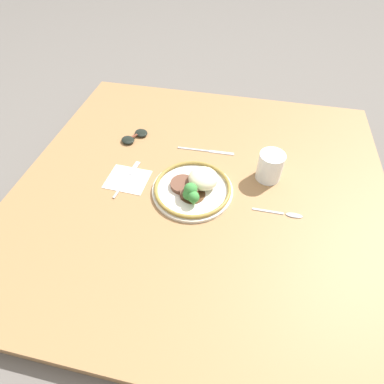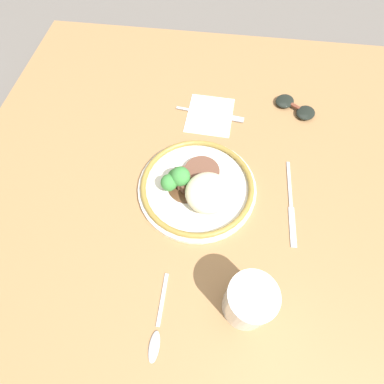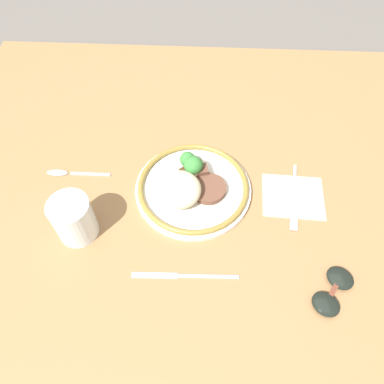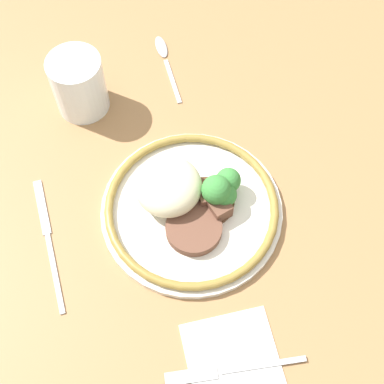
{
  "view_description": "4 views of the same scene",
  "coord_description": "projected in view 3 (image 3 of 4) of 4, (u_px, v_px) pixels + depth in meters",
  "views": [
    {
      "loc": [
        0.11,
        -0.66,
        0.75
      ],
      "look_at": [
        -0.02,
        -0.06,
        0.07
      ],
      "focal_mm": 28.0,
      "sensor_mm": 36.0,
      "label": 1
    },
    {
      "loc": [
        0.31,
        0.0,
        0.61
      ],
      "look_at": [
        0.0,
        -0.04,
        0.07
      ],
      "focal_mm": 28.0,
      "sensor_mm": 36.0,
      "label": 2
    },
    {
      "loc": [
        -0.04,
        0.45,
        0.73
      ],
      "look_at": [
        -0.02,
        -0.01,
        0.07
      ],
      "focal_mm": 35.0,
      "sensor_mm": 36.0,
      "label": 3
    },
    {
      "loc": [
        -0.35,
        0.06,
        0.73
      ],
      "look_at": [
        -0.01,
        -0.04,
        0.08
      ],
      "focal_mm": 50.0,
      "sensor_mm": 36.0,
      "label": 4
    }
  ],
  "objects": [
    {
      "name": "knife",
      "position": [
        181.0,
        276.0,
        0.72
      ],
      "size": [
        0.21,
        0.02,
        0.0
      ],
      "rotation": [
        0.0,
        0.0,
        0.03
      ],
      "color": "#ADADB2",
      "rests_on": "dining_table"
    },
    {
      "name": "spoon",
      "position": [
        66.0,
        173.0,
        0.86
      ],
      "size": [
        0.15,
        0.02,
        0.01
      ],
      "rotation": [
        0.0,
        0.0,
        -0.0
      ],
      "color": "#ADADB2",
      "rests_on": "dining_table"
    },
    {
      "name": "dining_table",
      "position": [
        183.0,
        208.0,
        0.83
      ],
      "size": [
        1.18,
        1.14,
        0.05
      ],
      "color": "olive",
      "rests_on": "ground"
    },
    {
      "name": "fork",
      "position": [
        294.0,
        202.0,
        0.81
      ],
      "size": [
        0.03,
        0.18,
        0.0
      ],
      "rotation": [
        0.0,
        0.0,
        1.45
      ],
      "color": "#ADADB2",
      "rests_on": "napkin"
    },
    {
      "name": "napkin",
      "position": [
        293.0,
        196.0,
        0.82
      ],
      "size": [
        0.14,
        0.12,
        0.0
      ],
      "color": "white",
      "rests_on": "dining_table"
    },
    {
      "name": "sunglasses",
      "position": [
        333.0,
        291.0,
        0.69
      ],
      "size": [
        0.1,
        0.12,
        0.02
      ],
      "rotation": [
        0.0,
        0.0,
        -0.59
      ],
      "color": "black",
      "rests_on": "dining_table"
    },
    {
      "name": "plate",
      "position": [
        191.0,
        186.0,
        0.81
      ],
      "size": [
        0.26,
        0.26,
        0.07
      ],
      "color": "silver",
      "rests_on": "dining_table"
    },
    {
      "name": "juice_glass",
      "position": [
        74.0,
        220.0,
        0.74
      ],
      "size": [
        0.08,
        0.08,
        0.1
      ],
      "color": "orange",
      "rests_on": "dining_table"
    },
    {
      "name": "ground_plane",
      "position": [
        183.0,
        214.0,
        0.85
      ],
      "size": [
        8.0,
        8.0,
        0.0
      ],
      "primitive_type": "plane",
      "color": "#5B5651"
    }
  ]
}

